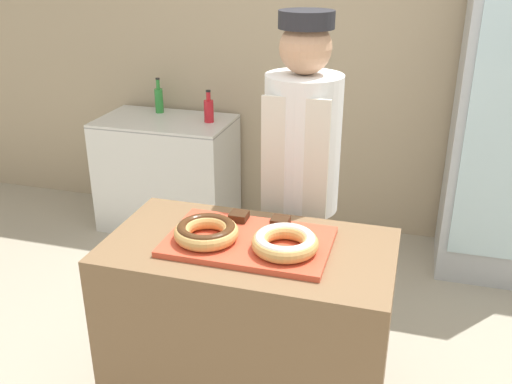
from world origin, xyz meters
TOP-DOWN VIEW (x-y plane):
  - wall_back at (0.00, 2.13)m, footprint 8.00×0.06m
  - display_counter at (0.00, 0.00)m, footprint 1.12×0.61m
  - serving_tray at (0.00, 0.00)m, footprint 0.63×0.40m
  - donut_chocolate_glaze at (-0.16, -0.05)m, footprint 0.25×0.25m
  - donut_light_glaze at (0.16, -0.05)m, footprint 0.25×0.25m
  - brownie_back_left at (-0.09, 0.15)m, footprint 0.07×0.07m
  - brownie_back_right at (0.09, 0.15)m, footprint 0.07×0.07m
  - baker_person at (0.08, 0.56)m, footprint 0.35×0.35m
  - beverage_fridge at (1.08, 1.77)m, footprint 0.58×0.59m
  - chest_freezer at (-1.18, 1.78)m, footprint 0.96×0.58m
  - bottle_red at (-0.85, 1.81)m, footprint 0.07×0.07m
  - bottle_green at (-1.29, 1.94)m, footprint 0.06×0.06m

SIDE VIEW (x-z plane):
  - chest_freezer at x=-1.18m, z-range 0.00..0.84m
  - display_counter at x=0.00m, z-range 0.00..0.92m
  - bottle_red at x=-0.85m, z-range 0.81..1.03m
  - serving_tray at x=0.00m, z-range 0.92..0.94m
  - baker_person at x=0.08m, z-range 0.06..1.80m
  - bottle_green at x=-1.29m, z-range 0.80..1.06m
  - beverage_fridge at x=1.08m, z-range 0.00..1.88m
  - brownie_back_left at x=-0.09m, z-range 0.94..0.97m
  - brownie_back_right at x=0.09m, z-range 0.94..0.97m
  - donut_chocolate_glaze at x=-0.16m, z-range 0.94..1.01m
  - donut_light_glaze at x=0.16m, z-range 0.94..1.01m
  - wall_back at x=0.00m, z-range 0.00..2.70m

